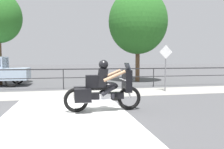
# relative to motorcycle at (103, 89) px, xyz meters

# --- Properties ---
(ground_plane) EXTENTS (120.00, 120.00, 0.00)m
(ground_plane) POSITION_rel_motorcycle_xyz_m (-1.24, 0.14, -0.69)
(ground_plane) COLOR #4C4C4F
(sidewalk_band) EXTENTS (44.00, 2.40, 0.01)m
(sidewalk_band) POSITION_rel_motorcycle_xyz_m (-1.24, 3.54, -0.69)
(sidewalk_band) COLOR #99968E
(sidewalk_band) RESTS_ON ground
(crosswalk_band) EXTENTS (3.54, 6.00, 0.01)m
(crosswalk_band) POSITION_rel_motorcycle_xyz_m (-1.08, -0.06, -0.69)
(crosswalk_band) COLOR silver
(crosswalk_band) RESTS_ON ground
(fence_railing) EXTENTS (36.00, 0.05, 1.08)m
(fence_railing) POSITION_rel_motorcycle_xyz_m (-1.24, 5.32, 0.16)
(fence_railing) COLOR #232326
(fence_railing) RESTS_ON ground
(motorcycle) EXTENTS (2.38, 0.76, 1.57)m
(motorcycle) POSITION_rel_motorcycle_xyz_m (0.00, 0.00, 0.00)
(motorcycle) COLOR black
(motorcycle) RESTS_ON ground
(street_sign) EXTENTS (0.67, 0.06, 2.28)m
(street_sign) POSITION_rel_motorcycle_xyz_m (3.70, 3.45, 0.73)
(street_sign) COLOR slate
(street_sign) RESTS_ON ground
(tree_behind_sign) EXTENTS (4.14, 4.14, 6.51)m
(tree_behind_sign) POSITION_rel_motorcycle_xyz_m (3.91, 8.41, 3.53)
(tree_behind_sign) COLOR brown
(tree_behind_sign) RESTS_ON ground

